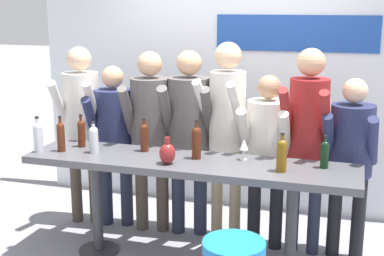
# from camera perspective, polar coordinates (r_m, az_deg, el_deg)

# --- Properties ---
(back_wall) EXTENTS (4.35, 0.12, 2.78)m
(back_wall) POSITION_cam_1_polar(r_m,az_deg,el_deg) (5.72, 4.39, 5.22)
(back_wall) COLOR silver
(back_wall) RESTS_ON ground_plane
(tasting_table) EXTENTS (2.75, 0.62, 0.93)m
(tasting_table) POSITION_cam_1_polar(r_m,az_deg,el_deg) (4.41, -0.36, -5.03)
(tasting_table) COLOR #4C4C51
(tasting_table) RESTS_ON ground_plane
(person_far_left) EXTENTS (0.48, 0.60, 1.78)m
(person_far_left) POSITION_cam_1_polar(r_m,az_deg,el_deg) (5.33, -11.71, 1.32)
(person_far_left) COLOR #473D33
(person_far_left) RESTS_ON ground_plane
(person_left) EXTENTS (0.51, 0.59, 1.60)m
(person_left) POSITION_cam_1_polar(r_m,az_deg,el_deg) (5.24, -8.31, -0.17)
(person_left) COLOR #23283D
(person_left) RESTS_ON ground_plane
(person_center_left) EXTENTS (0.50, 0.61, 1.75)m
(person_center_left) POSITION_cam_1_polar(r_m,az_deg,el_deg) (5.04, -4.44, 0.57)
(person_center_left) COLOR #473D33
(person_center_left) RESTS_ON ground_plane
(person_center) EXTENTS (0.52, 0.62, 1.77)m
(person_center) POSITION_cam_1_polar(r_m,az_deg,el_deg) (4.96, -0.32, 0.47)
(person_center) COLOR #23283D
(person_center) RESTS_ON ground_plane
(person_center_right) EXTENTS (0.44, 0.58, 1.85)m
(person_center_right) POSITION_cam_1_polar(r_m,az_deg,el_deg) (4.82, 3.73, 1.02)
(person_center_right) COLOR gray
(person_center_right) RESTS_ON ground_plane
(person_right) EXTENTS (0.44, 0.52, 1.58)m
(person_right) POSITION_cam_1_polar(r_m,az_deg,el_deg) (4.74, 8.01, -1.72)
(person_right) COLOR black
(person_right) RESTS_ON ground_plane
(person_far_right) EXTENTS (0.42, 0.56, 1.82)m
(person_far_right) POSITION_cam_1_polar(r_m,az_deg,el_deg) (4.66, 12.24, 0.00)
(person_far_right) COLOR #23283D
(person_far_right) RESTS_ON ground_plane
(person_rightmost) EXTENTS (0.46, 0.54, 1.59)m
(person_rightmost) POSITION_cam_1_polar(r_m,az_deg,el_deg) (4.69, 16.59, -2.30)
(person_rightmost) COLOR black
(person_rightmost) RESTS_ON ground_plane
(wine_bottle_0) EXTENTS (0.08, 0.08, 0.27)m
(wine_bottle_0) POSITION_cam_1_polar(r_m,az_deg,el_deg) (4.62, -10.44, -1.08)
(wine_bottle_0) COLOR #B7BCC1
(wine_bottle_0) RESTS_ON tasting_table
(wine_bottle_1) EXTENTS (0.08, 0.08, 0.31)m
(wine_bottle_1) POSITION_cam_1_polar(r_m,az_deg,el_deg) (4.76, -16.11, -0.78)
(wine_bottle_1) COLOR #B7BCC1
(wine_bottle_1) RESTS_ON tasting_table
(wine_bottle_2) EXTENTS (0.07, 0.07, 0.29)m
(wine_bottle_2) POSITION_cam_1_polar(r_m,az_deg,el_deg) (4.61, -5.12, -0.87)
(wine_bottle_2) COLOR #4C1E0F
(wine_bottle_2) RESTS_ON tasting_table
(wine_bottle_3) EXTENTS (0.07, 0.07, 0.30)m
(wine_bottle_3) POSITION_cam_1_polar(r_m,az_deg,el_deg) (4.84, -11.73, -0.43)
(wine_bottle_3) COLOR #4C1E0F
(wine_bottle_3) RESTS_ON tasting_table
(wine_bottle_4) EXTENTS (0.08, 0.08, 0.30)m
(wine_bottle_4) POSITION_cam_1_polar(r_m,az_deg,el_deg) (4.10, 9.55, -2.73)
(wine_bottle_4) COLOR brown
(wine_bottle_4) RESTS_ON tasting_table
(wine_bottle_5) EXTENTS (0.08, 0.08, 0.33)m
(wine_bottle_5) POSITION_cam_1_polar(r_m,az_deg,el_deg) (4.37, 0.48, -1.40)
(wine_bottle_5) COLOR #4C1E0F
(wine_bottle_5) RESTS_ON tasting_table
(wine_bottle_6) EXTENTS (0.07, 0.07, 0.31)m
(wine_bottle_6) POSITION_cam_1_polar(r_m,az_deg,el_deg) (4.73, -13.82, -0.77)
(wine_bottle_6) COLOR #4C1E0F
(wine_bottle_6) RESTS_ON tasting_table
(wine_bottle_7) EXTENTS (0.06, 0.06, 0.26)m
(wine_bottle_7) POSITION_cam_1_polar(r_m,az_deg,el_deg) (4.26, 13.98, -2.61)
(wine_bottle_7) COLOR black
(wine_bottle_7) RESTS_ON tasting_table
(wine_glass_0) EXTENTS (0.07, 0.07, 0.18)m
(wine_glass_0) POSITION_cam_1_polar(r_m,az_deg,el_deg) (4.37, 5.57, -1.83)
(wine_glass_0) COLOR silver
(wine_glass_0) RESTS_ON tasting_table
(decorative_vase) EXTENTS (0.13, 0.13, 0.22)m
(decorative_vase) POSITION_cam_1_polar(r_m,az_deg,el_deg) (4.26, -2.65, -2.69)
(decorative_vase) COLOR maroon
(decorative_vase) RESTS_ON tasting_table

